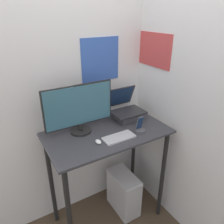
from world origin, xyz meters
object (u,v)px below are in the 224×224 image
laptop (126,111)px  keyboard (119,137)px  computer_tower (124,192)px  cell_phone (140,128)px  mouse (98,142)px  monitor (79,109)px

laptop → keyboard: size_ratio=1.15×
laptop → computer_tower: (-0.09, -0.13, -0.89)m
keyboard → computer_tower: (0.17, 0.15, -0.83)m
keyboard → cell_phone: size_ratio=1.90×
keyboard → mouse: 0.18m
cell_phone → computer_tower: (-0.05, 0.15, -0.85)m
mouse → cell_phone: 0.40m
monitor → cell_phone: (0.44, -0.26, -0.18)m
laptop → keyboard: 0.39m
monitor → cell_phone: 0.55m
laptop → cell_phone: laptop is taller
monitor → cell_phone: monitor is taller
monitor → mouse: monitor is taller
laptop → mouse: size_ratio=4.80×
keyboard → mouse: size_ratio=4.19×
mouse → laptop: bearing=30.2°
computer_tower → laptop: bearing=54.3°
cell_phone → computer_tower: bearing=107.1°
cell_phone → computer_tower: 0.86m
mouse → keyboard: bearing=-5.7°
keyboard → laptop: bearing=46.6°
laptop → monitor: monitor is taller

